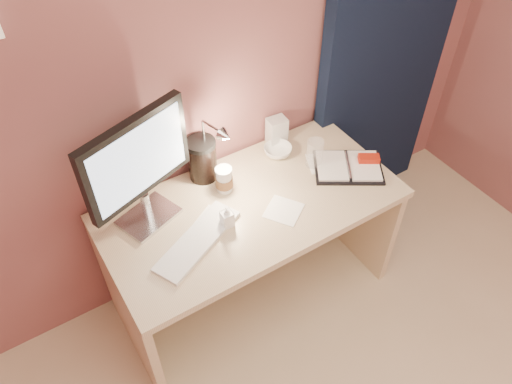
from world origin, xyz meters
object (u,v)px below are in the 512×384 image
lotion_bottle (227,216)px  clear_cup (315,153)px  planner (350,166)px  coffee_cup (224,180)px  bowl (278,151)px  dark_jar (202,161)px  product_box (277,130)px  desk (244,225)px  desk_lamp (209,152)px  monitor (137,165)px  keyboard (198,241)px

lotion_bottle → clear_cup: bearing=11.7°
planner → coffee_cup: 0.64m
clear_cup → bowl: 0.20m
planner → clear_cup: size_ratio=2.85×
dark_jar → product_box: dark_jar is taller
planner → bowl: bearing=163.8°
desk → lotion_bottle: 0.35m
dark_jar → product_box: size_ratio=1.35×
bowl → desk_lamp: desk_lamp is taller
monitor → desk_lamp: size_ratio=1.56×
monitor → planner: bearing=-31.7°
desk → desk_lamp: bearing=130.5°
monitor → dark_jar: bearing=-0.4°
keyboard → lotion_bottle: (0.16, 0.02, 0.05)m
planner → lotion_bottle: (-0.70, 0.00, 0.04)m
keyboard → desk_lamp: (0.22, 0.27, 0.21)m
monitor → desk: bearing=-30.8°
clear_cup → lotion_bottle: size_ratio=1.26×
monitor → keyboard: (0.12, -0.24, -0.32)m
monitor → bowl: (0.74, 0.06, -0.31)m
desk → planner: size_ratio=3.38×
clear_cup → desk_lamp: 0.55m
dark_jar → monitor: bearing=-161.4°
desk → dark_jar: 0.40m
keyboard → lotion_bottle: size_ratio=3.98×
lotion_bottle → dark_jar: size_ratio=0.59×
planner → clear_cup: bearing=171.2°
keyboard → clear_cup: clear_cup is taller
desk → coffee_cup: 0.30m
desk_lamp → keyboard: bearing=-143.9°
planner → desk_lamp: desk_lamp is taller
planner → clear_cup: clear_cup is taller
desk → product_box: 0.52m
monitor → product_box: bearing=-8.6°
clear_cup → lotion_bottle: bearing=-168.3°
lotion_bottle → product_box: size_ratio=0.80×
monitor → coffee_cup: size_ratio=4.19×
bowl → product_box: bearing=60.0°
monitor → product_box: 0.84m
monitor → lotion_bottle: (0.28, -0.22, -0.27)m
bowl → desk: bearing=-153.4°
monitor → clear_cup: size_ratio=3.79×
planner → desk_lamp: bearing=-168.7°
keyboard → dark_jar: (0.22, 0.35, 0.09)m
lotion_bottle → product_box: (0.51, 0.37, 0.01)m
planner → bowl: size_ratio=2.86×
monitor → dark_jar: monitor is taller
clear_cup → desk_lamp: bearing=165.5°
desk → product_box: (0.35, 0.24, 0.30)m
dark_jar → desk_lamp: size_ratio=0.55×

